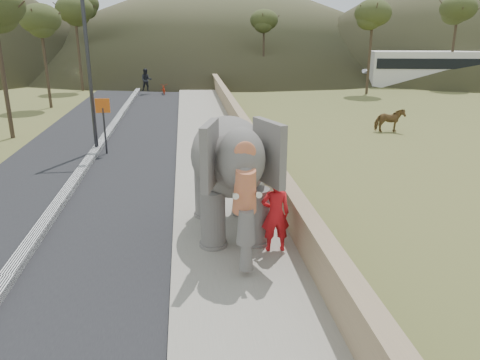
# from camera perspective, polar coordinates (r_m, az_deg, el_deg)

# --- Properties ---
(ground) EXTENTS (160.00, 160.00, 0.00)m
(ground) POSITION_cam_1_polar(r_m,az_deg,el_deg) (10.44, 0.04, -12.01)
(ground) COLOR olive
(ground) RESTS_ON ground
(road) EXTENTS (7.00, 120.00, 0.03)m
(road) POSITION_cam_1_polar(r_m,az_deg,el_deg) (20.06, -17.78, 2.20)
(road) COLOR black
(road) RESTS_ON ground
(median) EXTENTS (0.35, 120.00, 0.22)m
(median) POSITION_cam_1_polar(r_m,az_deg,el_deg) (20.04, -17.81, 2.46)
(median) COLOR black
(median) RESTS_ON ground
(walkway) EXTENTS (3.00, 120.00, 0.15)m
(walkway) POSITION_cam_1_polar(r_m,az_deg,el_deg) (19.68, -3.37, 2.94)
(walkway) COLOR #9E9687
(walkway) RESTS_ON ground
(parapet) EXTENTS (0.30, 120.00, 1.10)m
(parapet) POSITION_cam_1_polar(r_m,az_deg,el_deg) (19.72, 1.40, 4.42)
(parapet) COLOR tan
(parapet) RESTS_ON ground
(lamppost) EXTENTS (1.76, 0.36, 8.00)m
(lamppost) POSITION_cam_1_polar(r_m,az_deg,el_deg) (20.90, -17.42, 16.40)
(lamppost) COLOR #313136
(lamppost) RESTS_ON ground
(signboard) EXTENTS (0.60, 0.08, 2.40)m
(signboard) POSITION_cam_1_polar(r_m,az_deg,el_deg) (20.68, -16.30, 7.45)
(signboard) COLOR #2D2D33
(signboard) RESTS_ON ground
(cow) EXTENTS (1.50, 0.75, 1.24)m
(cow) POSITION_cam_1_polar(r_m,az_deg,el_deg) (25.57, 17.76, 6.93)
(cow) COLOR brown
(cow) RESTS_ON ground
(distant_car) EXTENTS (4.26, 1.79, 1.44)m
(distant_car) POSITION_cam_1_polar(r_m,az_deg,el_deg) (48.03, 15.99, 12.15)
(distant_car) COLOR silver
(distant_car) RESTS_ON ground
(bus_white) EXTENTS (11.26, 4.30, 3.10)m
(bus_white) POSITION_cam_1_polar(r_m,az_deg,el_deg) (47.12, 22.33, 12.42)
(bus_white) COLOR silver
(bus_white) RESTS_ON ground
(hill_right) EXTENTS (56.00, 56.00, 16.00)m
(hill_right) POSITION_cam_1_polar(r_m,az_deg,el_deg) (71.39, 26.06, 18.73)
(hill_right) COLOR brown
(hill_right) RESTS_ON ground
(hill_far) EXTENTS (80.00, 80.00, 14.00)m
(hill_far) POSITION_cam_1_polar(r_m,az_deg,el_deg) (79.21, -2.44, 19.50)
(hill_far) COLOR brown
(hill_far) RESTS_ON ground
(elephant_and_man) EXTENTS (2.46, 4.41, 3.13)m
(elephant_and_man) POSITION_cam_1_polar(r_m,az_deg,el_deg) (11.95, -1.22, 0.92)
(elephant_and_man) COLOR slate
(elephant_and_man) RESTS_ON ground
(motorcyclist) EXTENTS (2.19, 1.67, 2.06)m
(motorcyclist) POSITION_cam_1_polar(r_m,az_deg,el_deg) (38.96, -10.48, 11.46)
(motorcyclist) COLOR #98230D
(motorcyclist) RESTS_ON ground
(trees) EXTENTS (49.00, 41.54, 8.94)m
(trees) POSITION_cam_1_polar(r_m,az_deg,el_deg) (39.76, 0.73, 16.16)
(trees) COLOR #473828
(trees) RESTS_ON ground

